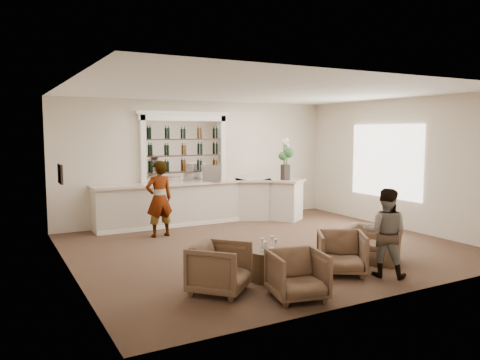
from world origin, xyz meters
The scene contains 19 objects.
ground centered at (0.00, 0.00, 0.00)m, with size 8.00×8.00×0.00m, color brown.
room_shell centered at (0.16, 0.71, 2.34)m, with size 8.04×7.02×3.32m.
bar_counter centered at (-0.16, 3.00, 0.57)m, with size 5.72×1.80×1.14m.
back_bar_alcove centered at (-0.50, 3.41, 2.03)m, with size 2.64×0.25×3.00m.
cocktail_table centered at (-1.13, -1.92, 0.25)m, with size 0.70×0.70×0.50m, color #43301D.
sommelier centered at (-1.70, 2.03, 0.90)m, with size 0.66×0.43×1.80m, color gray.
guest centered at (0.70, -2.71, 0.76)m, with size 0.74×0.58×1.52m, color gray.
armchair_left centered at (-2.15, -2.11, 0.38)m, with size 0.82×0.85×0.77m, color brown.
armchair_center centered at (-1.25, -2.90, 0.36)m, with size 0.77×0.79×0.72m, color brown.
armchair_right centered at (0.14, -2.26, 0.37)m, with size 0.79×0.81×0.74m, color brown.
armchair_far centered at (1.24, -1.89, 0.32)m, with size 0.99×0.87×0.64m, color brown.
espresso_machine centered at (0.04, 2.91, 1.35)m, with size 0.48×0.41×0.43m, color silver.
flower_vase centered at (2.00, 2.26, 1.77)m, with size 0.30×0.30×1.12m.
wine_glass_bar_left centered at (-0.74, 3.03, 1.25)m, with size 0.07×0.07×0.21m, color white, non-canonical shape.
wine_glass_bar_right centered at (-0.73, 3.05, 1.25)m, with size 0.07×0.07×0.21m, color white, non-canonical shape.
wine_glass_tbl_a centered at (-1.25, -1.89, 0.60)m, with size 0.07×0.07×0.21m, color white, non-canonical shape.
wine_glass_tbl_b centered at (-1.03, -1.84, 0.60)m, with size 0.07×0.07×0.21m, color white, non-canonical shape.
wine_glass_tbl_c centered at (-1.09, -2.05, 0.60)m, with size 0.07×0.07×0.21m, color white, non-canonical shape.
napkin_holder centered at (-1.15, -1.78, 0.56)m, with size 0.08×0.08×0.12m, color white.
Camera 1 is at (-5.21, -8.40, 2.48)m, focal length 35.00 mm.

